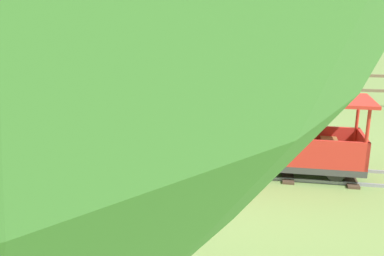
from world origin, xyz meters
The scene contains 7 objects.
ground_plane centered at (0.00, 0.00, 0.00)m, with size 60.00×60.00×0.00m, color #75934C.
track centered at (0.00, 0.19, 0.02)m, with size 0.71×6.05×0.04m.
locomotive centered at (0.00, 1.23, 0.49)m, with size 0.67×1.45×1.06m.
passenger_car centered at (0.00, -0.71, 0.42)m, with size 0.77×2.35×0.97m.
conductor_person centered at (-0.85, 0.66, 0.96)m, with size 0.30×0.30×1.62m.
park_bench centered at (2.88, 1.13, 0.42)m, with size 1.36×0.84×0.82m.
fence_section centered at (4.20, 0.19, 0.48)m, with size 0.08×7.13×0.90m.
Camera 1 is at (-5.23, -0.65, 2.06)m, focal length 39.79 mm.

